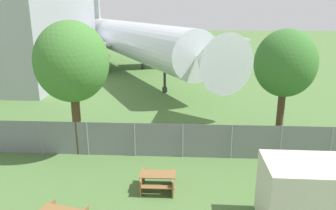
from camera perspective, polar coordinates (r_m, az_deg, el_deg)
perimeter_fence at (r=17.56m, az=-5.84°, el=-6.02°), size 56.07×0.07×1.86m
airplane at (r=41.16m, az=-7.22°, el=11.36°), size 33.05×40.41×12.41m
portable_cabin at (r=13.24m, az=26.24°, el=-14.10°), size 4.66×2.28×2.50m
picnic_bench_near_cabin at (r=14.58m, az=-1.79°, el=-12.89°), size 1.56×1.41×0.76m
tree_near_hangar at (r=17.44m, az=-16.40°, el=7.11°), size 3.77×3.77×7.09m
tree_left_of_cabin at (r=19.11m, az=19.75°, el=6.75°), size 3.37×3.37×6.61m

